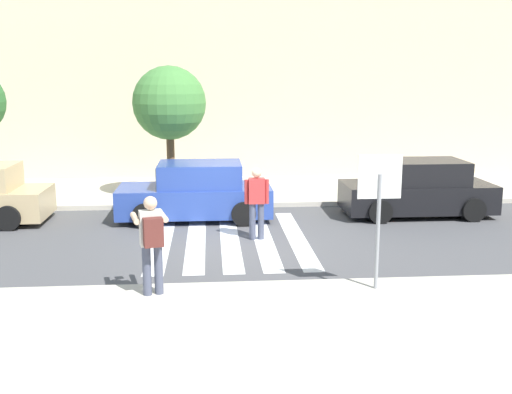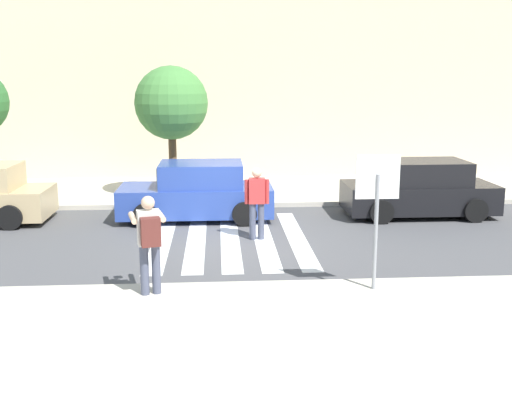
% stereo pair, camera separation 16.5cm
% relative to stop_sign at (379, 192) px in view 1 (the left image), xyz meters
% --- Properties ---
extents(ground_plane, '(120.00, 120.00, 0.00)m').
position_rel_stop_sign_xyz_m(ground_plane, '(-2.45, 3.73, -1.87)').
color(ground_plane, '#4C4C4F').
extents(sidewalk_near, '(60.00, 6.00, 0.14)m').
position_rel_stop_sign_xyz_m(sidewalk_near, '(-2.45, -2.47, -1.80)').
color(sidewalk_near, beige).
rests_on(sidewalk_near, ground).
extents(sidewalk_far, '(60.00, 4.80, 0.14)m').
position_rel_stop_sign_xyz_m(sidewalk_far, '(-2.45, 9.73, -1.80)').
color(sidewalk_far, beige).
rests_on(sidewalk_far, ground).
extents(building_facade_far, '(56.00, 4.00, 7.65)m').
position_rel_stop_sign_xyz_m(building_facade_far, '(-2.45, 14.13, 1.96)').
color(building_facade_far, beige).
rests_on(building_facade_far, ground).
extents(crosswalk_stripe_0, '(0.44, 5.20, 0.01)m').
position_rel_stop_sign_xyz_m(crosswalk_stripe_0, '(-4.05, 3.93, -1.87)').
color(crosswalk_stripe_0, silver).
rests_on(crosswalk_stripe_0, ground).
extents(crosswalk_stripe_1, '(0.44, 5.20, 0.01)m').
position_rel_stop_sign_xyz_m(crosswalk_stripe_1, '(-3.25, 3.93, -1.87)').
color(crosswalk_stripe_1, silver).
rests_on(crosswalk_stripe_1, ground).
extents(crosswalk_stripe_2, '(0.44, 5.20, 0.01)m').
position_rel_stop_sign_xyz_m(crosswalk_stripe_2, '(-2.45, 3.93, -1.87)').
color(crosswalk_stripe_2, silver).
rests_on(crosswalk_stripe_2, ground).
extents(crosswalk_stripe_3, '(0.44, 5.20, 0.01)m').
position_rel_stop_sign_xyz_m(crosswalk_stripe_3, '(-1.65, 3.93, -1.87)').
color(crosswalk_stripe_3, silver).
rests_on(crosswalk_stripe_3, ground).
extents(crosswalk_stripe_4, '(0.44, 5.20, 0.01)m').
position_rel_stop_sign_xyz_m(crosswalk_stripe_4, '(-0.85, 3.93, -1.87)').
color(crosswalk_stripe_4, silver).
rests_on(crosswalk_stripe_4, ground).
extents(stop_sign, '(0.76, 0.08, 2.38)m').
position_rel_stop_sign_xyz_m(stop_sign, '(0.00, 0.00, 0.00)').
color(stop_sign, gray).
rests_on(stop_sign, sidewalk_near).
extents(photographer_with_backpack, '(0.70, 0.92, 1.72)m').
position_rel_stop_sign_xyz_m(photographer_with_backpack, '(-3.90, -0.03, -0.70)').
color(photographer_with_backpack, '#474C60').
rests_on(photographer_with_backpack, sidewalk_near).
extents(pedestrian_crossing, '(0.58, 0.24, 1.72)m').
position_rel_stop_sign_xyz_m(pedestrian_crossing, '(-1.81, 3.86, -0.90)').
color(pedestrian_crossing, '#474C60').
rests_on(pedestrian_crossing, ground).
extents(parked_car_blue, '(4.10, 1.92, 1.55)m').
position_rel_stop_sign_xyz_m(parked_car_blue, '(-3.27, 6.03, -1.15)').
color(parked_car_blue, '#284293').
rests_on(parked_car_blue, ground).
extents(parked_car_black, '(4.10, 1.92, 1.55)m').
position_rel_stop_sign_xyz_m(parked_car_black, '(2.88, 6.03, -1.15)').
color(parked_car_black, black).
rests_on(parked_car_black, ground).
extents(street_tree_center, '(2.19, 2.19, 3.99)m').
position_rel_stop_sign_xyz_m(street_tree_center, '(-4.07, 8.23, 1.14)').
color(street_tree_center, brown).
rests_on(street_tree_center, sidewalk_far).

